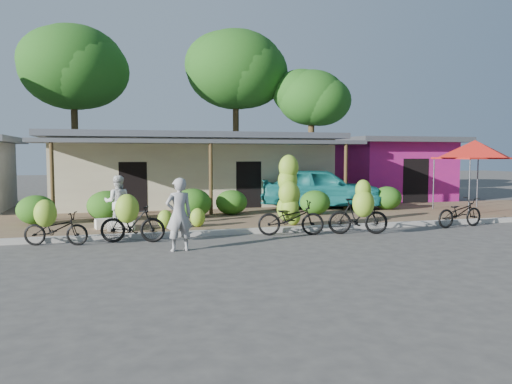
% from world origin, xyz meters
% --- Properties ---
extents(ground, '(100.00, 100.00, 0.00)m').
position_xyz_m(ground, '(0.00, 0.00, 0.00)').
color(ground, '#3D3B39').
rests_on(ground, ground).
extents(sidewalk, '(60.00, 6.00, 0.12)m').
position_xyz_m(sidewalk, '(0.00, 5.00, 0.06)').
color(sidewalk, olive).
rests_on(sidewalk, ground).
extents(curb, '(60.00, 0.25, 0.15)m').
position_xyz_m(curb, '(0.00, 2.00, 0.07)').
color(curb, '#A8A399').
rests_on(curb, ground).
extents(shop_main, '(13.00, 8.50, 3.35)m').
position_xyz_m(shop_main, '(0.00, 10.93, 1.72)').
color(shop_main, beige).
rests_on(shop_main, ground).
extents(shop_pink, '(6.00, 6.00, 3.25)m').
position_xyz_m(shop_pink, '(10.50, 10.99, 1.67)').
color(shop_pink, '#B61C70').
rests_on(shop_pink, ground).
extents(tree_far_center, '(5.66, 5.57, 9.24)m').
position_xyz_m(tree_far_center, '(-5.69, 16.11, 7.11)').
color(tree_far_center, brown).
rests_on(tree_far_center, ground).
extents(tree_center_right, '(5.86, 5.79, 9.70)m').
position_xyz_m(tree_center_right, '(3.31, 16.61, 7.48)').
color(tree_center_right, brown).
rests_on(tree_center_right, ground).
extents(tree_near_right, '(4.16, 3.96, 7.30)m').
position_xyz_m(tree_near_right, '(7.31, 14.61, 5.74)').
color(tree_near_right, brown).
rests_on(tree_near_right, ground).
extents(hedge_0, '(1.23, 1.11, 0.96)m').
position_xyz_m(hedge_0, '(-5.99, 4.96, 0.60)').
color(hedge_0, '#295A14').
rests_on(hedge_0, sidewalk).
extents(hedge_1, '(1.34, 1.20, 1.04)m').
position_xyz_m(hedge_1, '(-3.79, 5.29, 0.64)').
color(hedge_1, '#295A14').
rests_on(hedge_1, sidewalk).
extents(hedge_2, '(1.36, 1.22, 1.06)m').
position_xyz_m(hedge_2, '(-0.82, 5.32, 0.65)').
color(hedge_2, '#295A14').
rests_on(hedge_2, sidewalk).
extents(hedge_3, '(1.20, 1.08, 0.94)m').
position_xyz_m(hedge_3, '(0.75, 5.87, 0.59)').
color(hedge_3, '#295A14').
rests_on(hedge_3, sidewalk).
extents(hedge_4, '(1.18, 1.06, 0.92)m').
position_xyz_m(hedge_4, '(3.82, 5.04, 0.58)').
color(hedge_4, '#295A14').
rests_on(hedge_4, sidewalk).
extents(hedge_5, '(1.23, 1.10, 0.96)m').
position_xyz_m(hedge_5, '(7.36, 5.81, 0.60)').
color(hedge_5, '#295A14').
rests_on(hedge_5, sidewalk).
extents(red_canopy, '(3.50, 3.50, 2.86)m').
position_xyz_m(red_canopy, '(10.51, 4.47, 2.61)').
color(red_canopy, '#59595E').
rests_on(red_canopy, sidewalk).
extents(bike_far_left, '(1.78, 1.37, 1.28)m').
position_xyz_m(bike_far_left, '(-5.06, 1.38, 0.53)').
color(bike_far_left, black).
rests_on(bike_far_left, ground).
extents(bike_left, '(1.82, 1.34, 1.38)m').
position_xyz_m(bike_left, '(-3.10, 1.24, 0.63)').
color(bike_left, black).
rests_on(bike_left, ground).
extents(bike_center, '(2.07, 1.36, 2.39)m').
position_xyz_m(bike_center, '(1.54, 1.57, 0.90)').
color(bike_center, black).
rests_on(bike_center, ground).
extents(bike_right, '(1.87, 1.38, 1.68)m').
position_xyz_m(bike_right, '(3.48, 0.82, 0.70)').
color(bike_right, black).
rests_on(bike_right, ground).
extents(bike_far_right, '(1.94, 0.93, 0.98)m').
position_xyz_m(bike_far_right, '(7.42, 1.36, 0.49)').
color(bike_far_right, black).
rests_on(bike_far_right, ground).
extents(loose_banana_a, '(0.47, 0.40, 0.59)m').
position_xyz_m(loose_banana_a, '(-2.04, 2.90, 0.41)').
color(loose_banana_a, '#90A729').
rests_on(loose_banana_a, sidewalk).
extents(loose_banana_b, '(0.48, 0.40, 0.60)m').
position_xyz_m(loose_banana_b, '(-1.02, 3.01, 0.42)').
color(loose_banana_b, '#90A729').
rests_on(loose_banana_b, sidewalk).
extents(loose_banana_c, '(0.47, 0.40, 0.59)m').
position_xyz_m(loose_banana_c, '(2.02, 2.53, 0.42)').
color(loose_banana_c, '#90A729').
rests_on(loose_banana_c, sidewalk).
extents(sack_near, '(0.91, 0.55, 0.30)m').
position_xyz_m(sack_near, '(-3.69, 3.49, 0.27)').
color(sack_near, silver).
rests_on(sack_near, sidewalk).
extents(sack_far, '(0.81, 0.53, 0.28)m').
position_xyz_m(sack_far, '(-3.35, 2.88, 0.26)').
color(sack_far, silver).
rests_on(sack_far, sidewalk).
extents(vendor, '(0.73, 0.53, 1.83)m').
position_xyz_m(vendor, '(-2.00, -0.17, 0.91)').
color(vendor, gray).
rests_on(vendor, ground).
extents(bystander, '(0.85, 0.69, 1.64)m').
position_xyz_m(bystander, '(-3.44, 3.33, 0.94)').
color(bystander, silver).
rests_on(bystander, sidewalk).
extents(teal_van, '(5.45, 3.46, 1.73)m').
position_xyz_m(teal_van, '(4.89, 7.00, 0.98)').
color(teal_van, '#1B7A77').
rests_on(teal_van, sidewalk).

